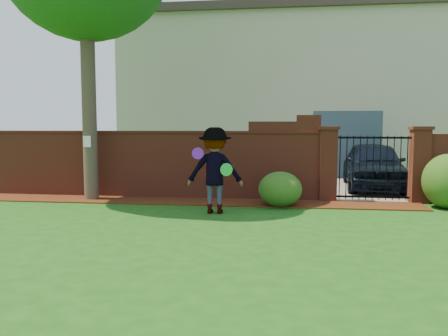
# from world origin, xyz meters

# --- Properties ---
(ground) EXTENTS (80.00, 80.00, 0.01)m
(ground) POSITION_xyz_m (0.00, 0.00, -0.01)
(ground) COLOR #184B12
(ground) RESTS_ON ground
(mulch_bed) EXTENTS (11.10, 1.08, 0.03)m
(mulch_bed) POSITION_xyz_m (-0.95, 3.34, 0.01)
(mulch_bed) COLOR #3C1B0B
(mulch_bed) RESTS_ON ground
(brick_wall) EXTENTS (8.70, 0.31, 2.16)m
(brick_wall) POSITION_xyz_m (-2.01, 4.00, 0.93)
(brick_wall) COLOR maroon
(brick_wall) RESTS_ON ground
(pillar_left) EXTENTS (0.50, 0.50, 1.88)m
(pillar_left) POSITION_xyz_m (2.40, 4.00, 0.96)
(pillar_left) COLOR maroon
(pillar_left) RESTS_ON ground
(pillar_right) EXTENTS (0.50, 0.50, 1.88)m
(pillar_right) POSITION_xyz_m (4.60, 4.00, 0.96)
(pillar_right) COLOR maroon
(pillar_right) RESTS_ON ground
(iron_gate) EXTENTS (1.78, 0.03, 1.60)m
(iron_gate) POSITION_xyz_m (3.50, 4.00, 0.85)
(iron_gate) COLOR black
(iron_gate) RESTS_ON ground
(driveway) EXTENTS (3.20, 8.00, 0.01)m
(driveway) POSITION_xyz_m (3.50, 8.00, 0.01)
(driveway) COLOR slate
(driveway) RESTS_ON ground
(house) EXTENTS (12.40, 6.40, 6.30)m
(house) POSITION_xyz_m (1.00, 12.00, 3.16)
(house) COLOR beige
(house) RESTS_ON ground
(car) EXTENTS (1.97, 4.26, 1.41)m
(car) POSITION_xyz_m (3.96, 6.28, 0.71)
(car) COLOR black
(car) RESTS_ON ground
(paper_notice) EXTENTS (0.20, 0.01, 0.28)m
(paper_notice) POSITION_xyz_m (-3.60, 3.21, 1.50)
(paper_notice) COLOR white
(paper_notice) RESTS_ON tree
(shrub_left) EXTENTS (1.02, 1.02, 0.83)m
(shrub_left) POSITION_xyz_m (1.22, 2.98, 0.42)
(shrub_left) COLOR #1D4F17
(shrub_left) RESTS_ON ground
(shrub_middle) EXTENTS (1.14, 1.14, 1.26)m
(shrub_middle) POSITION_xyz_m (5.04, 3.29, 0.63)
(shrub_middle) COLOR #1D4F17
(shrub_middle) RESTS_ON ground
(man) EXTENTS (1.24, 0.76, 1.87)m
(man) POSITION_xyz_m (-0.18, 2.01, 0.93)
(man) COLOR gray
(man) RESTS_ON ground
(frisbee_purple) EXTENTS (0.26, 0.15, 0.25)m
(frisbee_purple) POSITION_xyz_m (-0.49, 1.72, 1.32)
(frisbee_purple) COLOR purple
(frisbee_purple) RESTS_ON man
(frisbee_green) EXTENTS (0.28, 0.12, 0.27)m
(frisbee_green) POSITION_xyz_m (0.11, 1.77, 0.98)
(frisbee_green) COLOR green
(frisbee_green) RESTS_ON man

